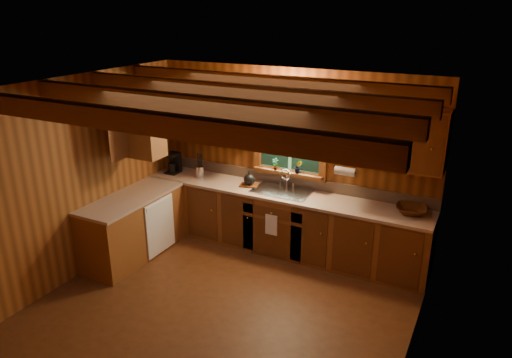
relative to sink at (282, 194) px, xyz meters
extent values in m
plane|color=#4F2A13|center=(0.00, -1.60, -0.86)|extent=(4.20, 4.20, 0.00)
plane|color=brown|center=(0.00, -1.60, 1.74)|extent=(4.20, 4.20, 0.00)
plane|color=brown|center=(0.00, 0.30, 0.44)|extent=(4.20, 0.00, 4.20)
plane|color=brown|center=(0.00, -3.50, 0.44)|extent=(4.20, 0.00, 4.20)
plane|color=brown|center=(-2.10, -1.60, 0.44)|extent=(0.00, 3.80, 3.80)
plane|color=brown|center=(2.10, -1.60, 0.44)|extent=(0.00, 3.80, 3.80)
cube|color=brown|center=(0.00, -2.80, 1.63)|extent=(4.20, 0.14, 0.18)
cube|color=brown|center=(0.00, -2.00, 1.63)|extent=(4.20, 0.14, 0.18)
cube|color=brown|center=(0.00, -1.20, 1.63)|extent=(4.20, 0.14, 0.18)
cube|color=brown|center=(0.00, -0.40, 1.63)|extent=(4.20, 0.14, 0.18)
cube|color=brown|center=(0.00, -0.01, -0.43)|extent=(4.20, 0.62, 0.86)
cube|color=brown|center=(-1.79, -1.12, -0.43)|extent=(0.62, 1.60, 0.86)
cube|color=tan|center=(0.00, -0.01, 0.02)|extent=(4.20, 0.66, 0.04)
cube|color=tan|center=(-1.78, -1.12, 0.02)|extent=(0.64, 1.60, 0.04)
cube|color=tan|center=(0.00, 0.28, 0.12)|extent=(4.20, 0.02, 0.16)
cube|color=white|center=(-1.47, -0.92, -0.43)|extent=(0.02, 0.60, 0.80)
cube|color=brown|center=(-1.70, 0.13, 0.98)|extent=(0.78, 0.34, 0.78)
cube|color=brown|center=(-0.92, 0.13, 0.98)|extent=(0.55, 0.34, 0.78)
cube|color=brown|center=(0.92, 0.13, 0.98)|extent=(0.55, 0.34, 0.78)
cube|color=brown|center=(1.70, 0.13, 0.98)|extent=(0.78, 0.34, 0.78)
cube|color=brown|center=(-1.93, -0.92, 0.98)|extent=(0.34, 1.10, 0.78)
cube|color=brown|center=(0.00, 0.26, 1.14)|extent=(1.12, 0.08, 0.10)
cube|color=brown|center=(0.00, 0.26, 0.24)|extent=(1.12, 0.08, 0.10)
cube|color=brown|center=(-0.51, 0.26, 0.69)|extent=(0.10, 0.08, 0.80)
cube|color=brown|center=(0.51, 0.26, 0.69)|extent=(0.10, 0.08, 0.80)
cube|color=#407330|center=(0.00, 0.29, 0.69)|extent=(0.92, 0.01, 0.80)
cube|color=#102D29|center=(-0.24, 0.27, 0.52)|extent=(0.42, 0.02, 0.42)
cube|color=#102D29|center=(0.24, 0.27, 0.52)|extent=(0.42, 0.02, 0.42)
cylinder|color=black|center=(0.00, 0.27, 0.71)|extent=(0.92, 0.01, 0.01)
cube|color=brown|center=(0.00, 0.22, 0.26)|extent=(1.06, 0.14, 0.04)
cylinder|color=black|center=(0.00, 0.26, 1.37)|extent=(0.08, 0.03, 0.08)
cylinder|color=black|center=(-0.10, 0.20, 1.37)|extent=(0.09, 0.17, 0.08)
cylinder|color=black|center=(0.10, 0.20, 1.37)|extent=(0.09, 0.17, 0.08)
sphere|color=#FFE0A5|center=(-0.16, 0.14, 1.30)|extent=(0.13, 0.13, 0.13)
sphere|color=#FFE0A5|center=(0.16, 0.14, 1.30)|extent=(0.13, 0.13, 0.13)
cylinder|color=white|center=(0.92, -0.07, 0.51)|extent=(0.27, 0.11, 0.11)
cube|color=white|center=(0.00, -0.34, -0.34)|extent=(0.18, 0.01, 0.30)
cube|color=silver|center=(0.00, 0.00, 0.05)|extent=(0.82, 0.48, 0.02)
cube|color=#262628|center=(-0.19, 0.00, -0.02)|extent=(0.34, 0.40, 0.14)
cube|color=#262628|center=(0.19, 0.00, -0.02)|extent=(0.34, 0.40, 0.14)
cylinder|color=silver|center=(0.00, 0.18, 0.15)|extent=(0.04, 0.04, 0.22)
torus|color=silver|center=(0.00, 0.12, 0.26)|extent=(0.16, 0.02, 0.16)
cube|color=black|center=(-1.85, -0.05, 0.06)|extent=(0.18, 0.22, 0.03)
cube|color=black|center=(-1.85, 0.03, 0.22)|extent=(0.18, 0.08, 0.31)
cube|color=black|center=(-1.85, -0.07, 0.35)|extent=(0.18, 0.20, 0.04)
cylinder|color=black|center=(-1.85, -0.08, 0.15)|extent=(0.11, 0.11, 0.13)
cylinder|color=silver|center=(-1.38, 0.00, 0.13)|extent=(0.13, 0.13, 0.17)
cylinder|color=black|center=(-1.40, -0.02, 0.30)|extent=(0.03, 0.04, 0.25)
cylinder|color=black|center=(-1.38, 0.00, 0.30)|extent=(0.01, 0.01, 0.25)
cylinder|color=black|center=(-1.36, 0.01, 0.30)|extent=(0.03, 0.04, 0.25)
cylinder|color=black|center=(-1.35, 0.01, 0.30)|extent=(0.05, 0.06, 0.24)
cube|color=#542B12|center=(-0.52, -0.01, 0.06)|extent=(0.30, 0.24, 0.02)
sphere|color=black|center=(-0.52, -0.01, 0.15)|extent=(0.16, 0.16, 0.16)
cylinder|color=black|center=(-0.52, -0.01, 0.25)|extent=(0.03, 0.03, 0.04)
imported|color=#48230C|center=(1.77, 0.06, 0.09)|extent=(0.46, 0.46, 0.10)
imported|color=#542B12|center=(-0.19, 0.18, 0.37)|extent=(0.10, 0.07, 0.18)
imported|color=#542B12|center=(0.16, 0.20, 0.38)|extent=(0.12, 0.11, 0.19)
camera|label=1|loc=(2.54, -5.77, 2.53)|focal=33.48mm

